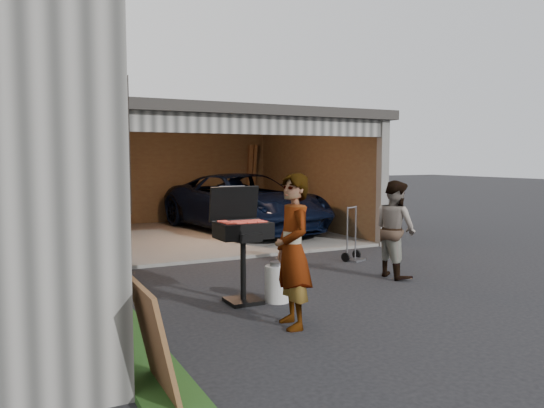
{
  "coord_description": "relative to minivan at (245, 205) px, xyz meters",
  "views": [
    {
      "loc": [
        -3.33,
        -5.53,
        1.9
      ],
      "look_at": [
        0.53,
        2.15,
        1.15
      ],
      "focal_mm": 35.0,
      "sensor_mm": 36.0,
      "label": 1
    }
  ],
  "objects": [
    {
      "name": "groundcover_strip",
      "position": [
        -4.29,
        -7.67,
        -0.69
      ],
      "size": [
        0.5,
        8.0,
        0.06
      ],
      "primitive_type": "cube",
      "color": "#193814",
      "rests_on": "ground"
    },
    {
      "name": "hand_truck",
      "position": [
        0.33,
        -4.22,
        -0.53
      ],
      "size": [
        0.46,
        0.42,
        1.01
      ],
      "rotation": [
        0.0,
        0.0,
        0.39
      ],
      "color": "gray",
      "rests_on": "ground"
    },
    {
      "name": "woman",
      "position": [
        -2.54,
        -7.1,
        0.14
      ],
      "size": [
        0.5,
        0.68,
        1.73
      ],
      "primitive_type": "imported",
      "rotation": [
        0.0,
        0.0,
        -1.71
      ],
      "color": "silver",
      "rests_on": "ground"
    },
    {
      "name": "bbq_grill",
      "position": [
        -2.64,
        -5.9,
        0.19
      ],
      "size": [
        0.68,
        0.6,
        1.52
      ],
      "color": "black",
      "rests_on": "ground"
    },
    {
      "name": "man",
      "position": [
        0.14,
        -5.62,
        0.05
      ],
      "size": [
        0.6,
        0.76,
        1.55
      ],
      "primitive_type": "imported",
      "rotation": [
        0.0,
        0.0,
        1.55
      ],
      "color": "#4D2D1E",
      "rests_on": "ground"
    },
    {
      "name": "minivan",
      "position": [
        0.0,
        0.0,
        0.0
      ],
      "size": [
        3.12,
        5.48,
        1.44
      ],
      "primitive_type": "imported",
      "rotation": [
        0.0,
        0.0,
        0.14
      ],
      "color": "black",
      "rests_on": "ground"
    },
    {
      "name": "ground",
      "position": [
        -2.04,
        -6.67,
        -0.72
      ],
      "size": [
        80.0,
        80.0,
        0.0
      ],
      "primitive_type": "plane",
      "color": "black",
      "rests_on": "ground"
    },
    {
      "name": "propane_tank",
      "position": [
        -2.22,
        -6.09,
        -0.48
      ],
      "size": [
        0.39,
        0.39,
        0.48
      ],
      "primitive_type": "cylinder",
      "rotation": [
        0.0,
        0.0,
        -0.26
      ],
      "color": "silver",
      "rests_on": "ground"
    },
    {
      "name": "plywood_panel",
      "position": [
        -4.38,
        -8.17,
        -0.26
      ],
      "size": [
        0.23,
        0.83,
        0.92
      ],
      "primitive_type": "cube",
      "rotation": [
        0.0,
        -0.21,
        0.0
      ],
      "color": "brown",
      "rests_on": "ground"
    },
    {
      "name": "garage",
      "position": [
        -1.28,
        0.12,
        1.15
      ],
      "size": [
        6.8,
        6.3,
        2.9
      ],
      "color": "#605E59",
      "rests_on": "ground"
    }
  ]
}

